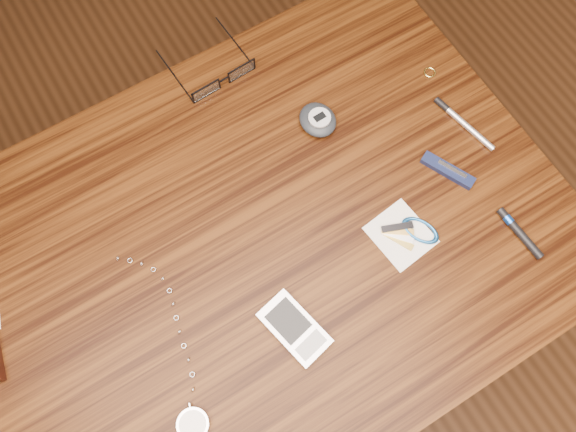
% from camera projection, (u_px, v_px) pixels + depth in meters
% --- Properties ---
extents(ground, '(3.80, 3.80, 0.00)m').
position_uv_depth(ground, '(263.00, 326.00, 1.56)').
color(ground, '#472814').
rests_on(ground, ground).
extents(desk, '(1.00, 0.70, 0.75)m').
position_uv_depth(desk, '(247.00, 268.00, 0.95)').
color(desk, '#391C09').
rests_on(desk, ground).
extents(eyeglasses, '(0.13, 0.13, 0.03)m').
position_uv_depth(eyeglasses, '(222.00, 78.00, 0.94)').
color(eyeglasses, black).
rests_on(eyeglasses, desk).
extents(gold_ring, '(0.02, 0.02, 0.00)m').
position_uv_depth(gold_ring, '(430.00, 72.00, 0.96)').
color(gold_ring, '#E9D467').
rests_on(gold_ring, desk).
extents(pocket_watch, '(0.08, 0.29, 0.01)m').
position_uv_depth(pocket_watch, '(191.00, 417.00, 0.77)').
color(pocket_watch, silver).
rests_on(pocket_watch, desk).
extents(pda_phone, '(0.08, 0.11, 0.02)m').
position_uv_depth(pda_phone, '(294.00, 328.00, 0.81)').
color(pda_phone, '#BCBCC1').
rests_on(pda_phone, desk).
extents(pedometer, '(0.06, 0.07, 0.03)m').
position_uv_depth(pedometer, '(318.00, 120.00, 0.92)').
color(pedometer, black).
rests_on(pedometer, desk).
extents(notepad_keys, '(0.11, 0.10, 0.01)m').
position_uv_depth(notepad_keys, '(411.00, 232.00, 0.86)').
color(notepad_keys, white).
rests_on(notepad_keys, desk).
extents(pocket_knife, '(0.06, 0.09, 0.01)m').
position_uv_depth(pocket_knife, '(448.00, 170.00, 0.89)').
color(pocket_knife, '#11193A').
rests_on(pocket_knife, desk).
extents(silver_pen, '(0.03, 0.13, 0.01)m').
position_uv_depth(silver_pen, '(460.00, 120.00, 0.93)').
color(silver_pen, silver).
rests_on(silver_pen, desk).
extents(black_blue_pen, '(0.02, 0.09, 0.01)m').
position_uv_depth(black_blue_pen, '(518.00, 231.00, 0.86)').
color(black_blue_pen, black).
rests_on(black_blue_pen, desk).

